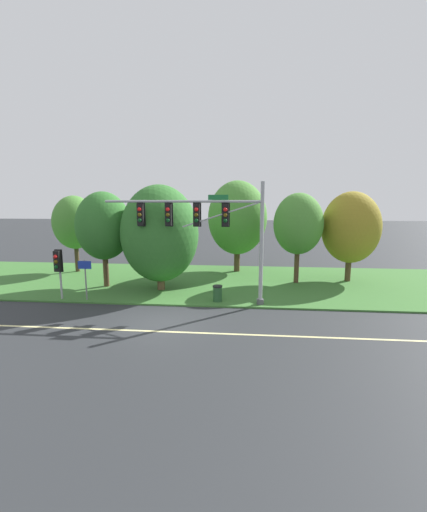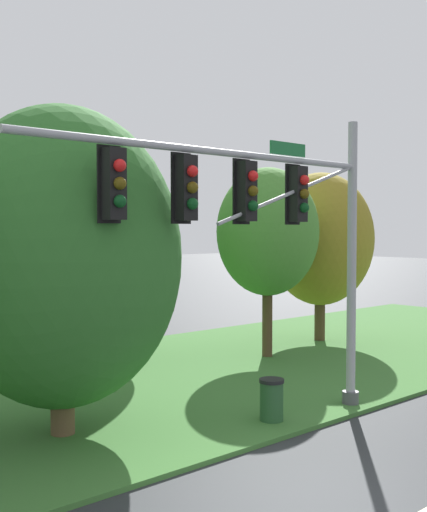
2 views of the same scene
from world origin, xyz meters
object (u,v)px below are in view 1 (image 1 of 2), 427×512
at_px(route_sign_post, 85,274).
at_px(tree_left_of_mast, 104,226).
at_px(tree_nearest_road, 75,223).
at_px(tree_tall_centre, 298,224).
at_px(tree_right_far, 351,228).
at_px(trash_bin, 217,293).
at_px(pedestrian_signal_near_kerb, 58,264).
at_px(traffic_signal_mast, 207,224).
at_px(tree_behind_signpost, 160,234).
at_px(tree_mid_verge, 237,218).

height_order(route_sign_post, tree_left_of_mast, tree_left_of_mast).
bearing_deg(tree_nearest_road, tree_tall_centre, -6.89).
height_order(tree_right_far, trash_bin, tree_right_far).
xyz_separation_m(tree_nearest_road, tree_left_of_mast, (4.27, -4.38, 0.10)).
bearing_deg(pedestrian_signal_near_kerb, traffic_signal_mast, 1.19).
distance_m(tree_behind_signpost, tree_mid_verge, 7.86).
distance_m(tree_behind_signpost, tree_tall_centre, 9.53).
relative_size(tree_tall_centre, trash_bin, 6.77).
relative_size(tree_behind_signpost, trash_bin, 7.29).
relative_size(pedestrian_signal_near_kerb, route_sign_post, 1.25).
distance_m(pedestrian_signal_near_kerb, tree_left_of_mast, 4.08).
relative_size(route_sign_post, tree_right_far, 0.37).
bearing_deg(trash_bin, tree_behind_signpost, 149.85).
bearing_deg(tree_left_of_mast, tree_nearest_road, 134.28).
height_order(traffic_signal_mast, tree_left_of_mast, traffic_signal_mast).
height_order(pedestrian_signal_near_kerb, tree_tall_centre, tree_tall_centre).
height_order(tree_nearest_road, tree_left_of_mast, tree_left_of_mast).
bearing_deg(trash_bin, pedestrian_signal_near_kerb, -176.75).
relative_size(tree_left_of_mast, tree_mid_verge, 0.87).
xyz_separation_m(pedestrian_signal_near_kerb, route_sign_post, (1.58, 0.08, -0.57)).
bearing_deg(tree_mid_verge, tree_nearest_road, -174.15).
bearing_deg(trash_bin, route_sign_post, -176.70).
distance_m(tree_left_of_mast, tree_behind_signpost, 3.96).
distance_m(route_sign_post, tree_tall_centre, 14.26).
xyz_separation_m(tree_tall_centre, trash_bin, (-5.20, -5.03, -3.68)).
distance_m(pedestrian_signal_near_kerb, tree_behind_signpost, 6.26).
distance_m(traffic_signal_mast, tree_behind_signpost, 4.33).
xyz_separation_m(tree_mid_verge, trash_bin, (-0.90, -8.45, -3.88)).
bearing_deg(traffic_signal_mast, tree_left_of_mast, 156.93).
distance_m(tree_behind_signpost, tree_right_far, 13.38).
relative_size(route_sign_post, tree_nearest_road, 0.39).
height_order(traffic_signal_mast, trash_bin, traffic_signal_mast).
bearing_deg(tree_tall_centre, route_sign_post, -157.02).
bearing_deg(trash_bin, tree_mid_verge, 83.94).
xyz_separation_m(tree_behind_signpost, tree_right_far, (12.89, 3.57, 0.19)).
height_order(pedestrian_signal_near_kerb, route_sign_post, pedestrian_signal_near_kerb).
relative_size(pedestrian_signal_near_kerb, trash_bin, 3.20).
xyz_separation_m(pedestrian_signal_near_kerb, tree_left_of_mast, (1.47, 3.27, 1.95)).
bearing_deg(tree_nearest_road, route_sign_post, -59.95).
bearing_deg(route_sign_post, tree_behind_signpost, 35.49).
distance_m(pedestrian_signal_near_kerb, tree_right_far, 19.43).
relative_size(tree_left_of_mast, tree_tall_centre, 1.01).
relative_size(route_sign_post, trash_bin, 2.56).
relative_size(route_sign_post, tree_left_of_mast, 0.37).
height_order(traffic_signal_mast, tree_behind_signpost, traffic_signal_mast).
distance_m(pedestrian_signal_near_kerb, tree_tall_centre, 15.65).
bearing_deg(route_sign_post, tree_nearest_road, 120.05).
relative_size(pedestrian_signal_near_kerb, tree_nearest_road, 0.49).
bearing_deg(tree_mid_verge, tree_right_far, -17.90).
bearing_deg(tree_tall_centre, tree_nearest_road, 173.11).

